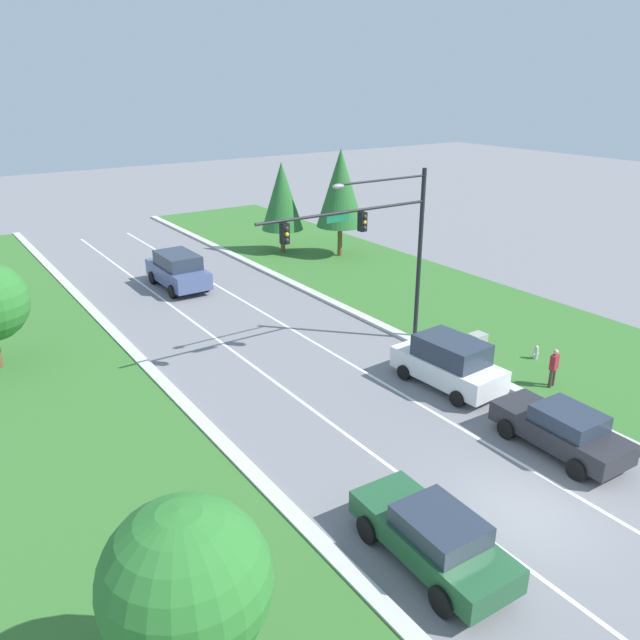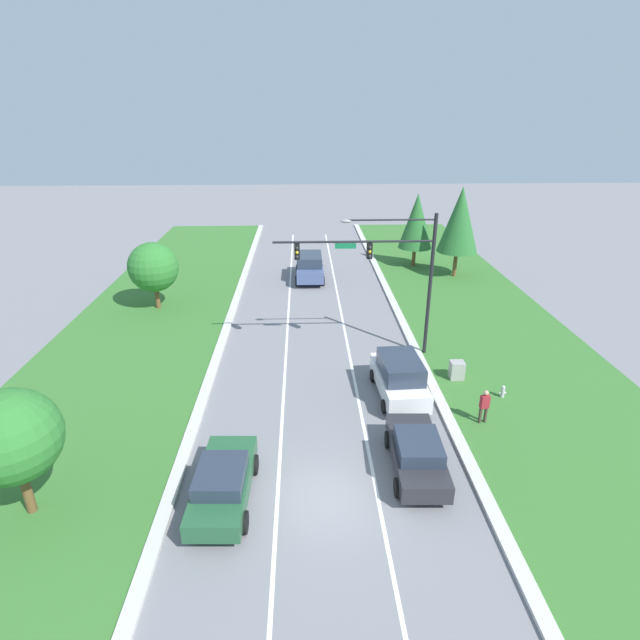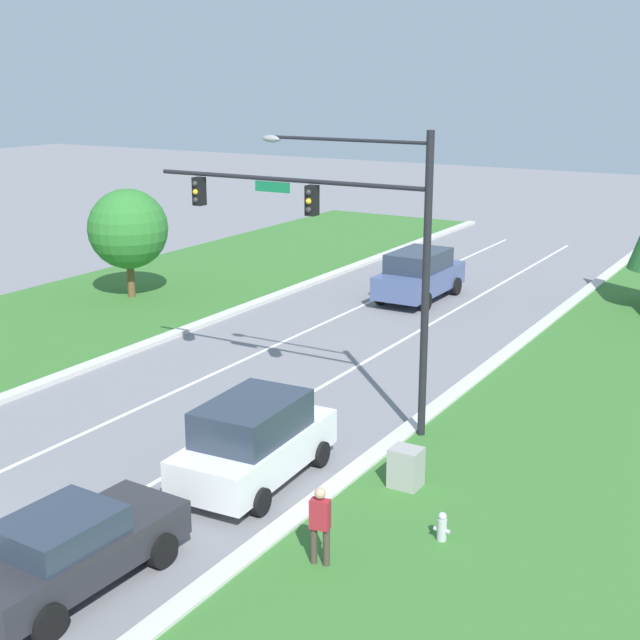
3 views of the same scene
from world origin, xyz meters
The scene contains 16 objects.
ground_plane centered at (0.00, 0.00, 0.00)m, with size 160.00×160.00×0.00m, color slate.
curb_strip_right centered at (5.65, 0.00, 0.07)m, with size 0.50×90.00×0.15m.
curb_strip_left centered at (-5.65, 0.00, 0.07)m, with size 0.50×90.00×0.15m.
lane_stripe_inner_left centered at (-1.80, 0.00, 0.00)m, with size 0.14×81.00×0.01m.
lane_stripe_inner_right centered at (1.80, 0.00, 0.00)m, with size 0.14×81.00×0.01m.
traffic_signal_mast centered at (3.63, 11.31, 5.33)m, with size 8.48×0.41×7.97m.
white_suv centered at (3.79, 6.91, 1.02)m, with size 2.37×4.68×2.03m.
forest_sedan centered at (-3.67, 0.07, 0.83)m, with size 2.16×4.71×1.58m.
slate_blue_suv centered at (-0.21, 24.91, 1.09)m, with size 2.31×5.11×2.11m.
charcoal_sedan centered at (3.46, 1.45, 0.81)m, with size 2.12×4.59×1.58m.
utility_cabinet centered at (7.02, 8.32, 0.51)m, with size 0.70×0.60×1.01m.
pedestrian centered at (7.05, 4.41, 0.94)m, with size 0.41×0.29×1.69m.
fire_hydrant centered at (8.72, 6.46, 0.34)m, with size 0.34×0.20×0.70m.
conifer_near_right_tree centered at (11.73, 25.18, 4.72)m, with size 3.22×3.22×7.32m.
conifer_far_right_tree centered at (8.98, 28.24, 4.01)m, with size 2.89×2.89×6.33m.
oak_far_left_tree centered at (-10.23, -0.23, 3.15)m, with size 3.16×3.16×4.74m.
Camera 1 is at (-13.15, -8.76, 11.57)m, focal length 35.00 mm.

